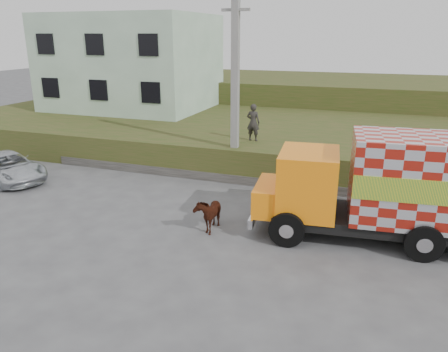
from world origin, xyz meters
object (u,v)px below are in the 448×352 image
at_px(cow, 209,212).
at_px(suv, 8,167).
at_px(cargo_truck, 393,188).
at_px(pedestrian, 253,122).
at_px(utility_pole, 235,88).

xyz_separation_m(cow, suv, (-10.39, 1.80, 0.01)).
height_order(cargo_truck, pedestrian, cargo_truck).
distance_m(cargo_truck, pedestrian, 8.35).
xyz_separation_m(suv, pedestrian, (9.94, 4.99, 1.75)).
bearing_deg(suv, utility_pole, -47.98).
distance_m(suv, pedestrian, 11.26).
bearing_deg(cow, utility_pole, 95.87).
distance_m(cow, suv, 10.54).
height_order(cargo_truck, suv, cargo_truck).
bearing_deg(cargo_truck, pedestrian, 131.44).
relative_size(cow, pedestrian, 0.82).
xyz_separation_m(cargo_truck, pedestrian, (-6.12, 5.65, 0.60)).
bearing_deg(utility_pole, cargo_truck, -32.47).
bearing_deg(pedestrian, suv, 30.80).
relative_size(suv, pedestrian, 2.55).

